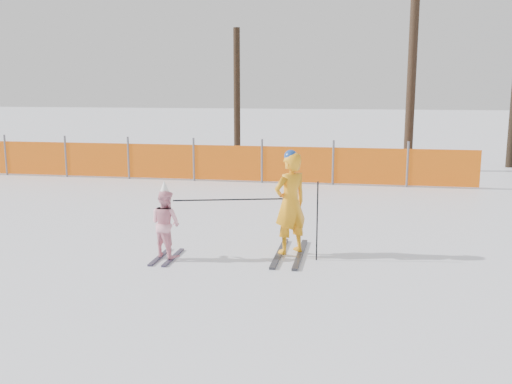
% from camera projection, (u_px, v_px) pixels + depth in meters
% --- Properties ---
extents(ground, '(120.00, 120.00, 0.00)m').
position_uv_depth(ground, '(250.00, 259.00, 9.07)').
color(ground, white).
rests_on(ground, ground).
extents(adult, '(0.70, 1.65, 1.73)m').
position_uv_depth(adult, '(290.00, 204.00, 9.16)').
color(adult, black).
rests_on(adult, ground).
extents(child, '(0.65, 0.95, 1.26)m').
position_uv_depth(child, '(166.00, 223.00, 9.04)').
color(child, black).
rests_on(child, ground).
extents(ski_poles, '(2.27, 0.48, 1.26)m').
position_uv_depth(ski_poles, '(265.00, 209.00, 9.00)').
color(ski_poles, black).
rests_on(ski_poles, ground).
extents(safety_fence, '(17.92, 0.06, 1.25)m').
position_uv_depth(safety_fence, '(157.00, 161.00, 16.68)').
color(safety_fence, '#595960').
rests_on(safety_fence, ground).
extents(tree_trunks, '(9.94, 2.77, 5.79)m').
position_uv_depth(tree_trunks, '(395.00, 85.00, 19.29)').
color(tree_trunks, black).
rests_on(tree_trunks, ground).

